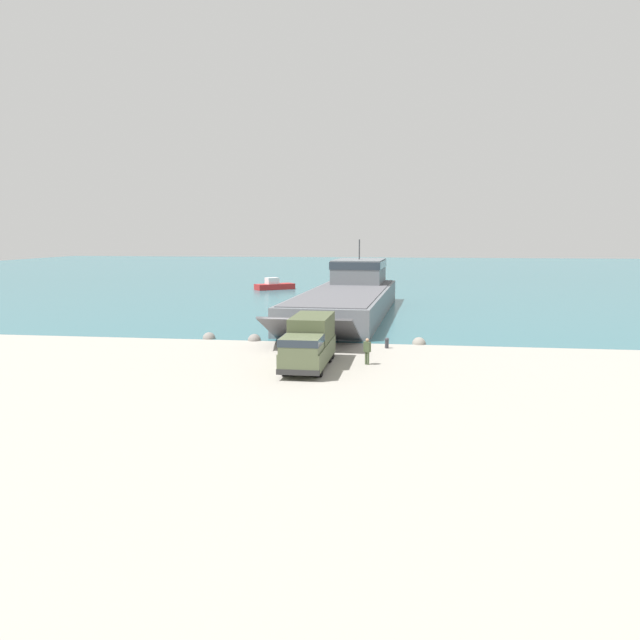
{
  "coord_description": "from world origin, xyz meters",
  "views": [
    {
      "loc": [
        8.93,
        -43.49,
        8.38
      ],
      "look_at": [
        2.66,
        0.6,
        2.23
      ],
      "focal_mm": 35.0,
      "sensor_mm": 36.0,
      "label": 1
    }
  ],
  "objects_px": {
    "military_truck": "(309,342)",
    "landing_craft": "(349,295)",
    "mooring_bollard": "(387,342)",
    "moored_boat_a": "(274,285)",
    "soldier_on_ramp": "(367,349)"
  },
  "relations": [
    {
      "from": "mooring_bollard",
      "to": "landing_craft",
      "type": "bearing_deg",
      "value": 102.81
    },
    {
      "from": "military_truck",
      "to": "mooring_bollard",
      "type": "bearing_deg",
      "value": 148.03
    },
    {
      "from": "military_truck",
      "to": "moored_boat_a",
      "type": "height_order",
      "value": "military_truck"
    },
    {
      "from": "military_truck",
      "to": "soldier_on_ramp",
      "type": "distance_m",
      "value": 3.88
    },
    {
      "from": "soldier_on_ramp",
      "to": "moored_boat_a",
      "type": "xyz_separation_m",
      "value": [
        -17.72,
        53.31,
        -0.39
      ]
    },
    {
      "from": "military_truck",
      "to": "landing_craft",
      "type": "bearing_deg",
      "value": -179.36
    },
    {
      "from": "military_truck",
      "to": "moored_boat_a",
      "type": "bearing_deg",
      "value": -165.14
    },
    {
      "from": "soldier_on_ramp",
      "to": "mooring_bollard",
      "type": "distance_m",
      "value": 6.17
    },
    {
      "from": "soldier_on_ramp",
      "to": "moored_boat_a",
      "type": "bearing_deg",
      "value": -130.37
    },
    {
      "from": "mooring_bollard",
      "to": "soldier_on_ramp",
      "type": "bearing_deg",
      "value": -99.93
    },
    {
      "from": "soldier_on_ramp",
      "to": "moored_boat_a",
      "type": "distance_m",
      "value": 56.18
    },
    {
      "from": "mooring_bollard",
      "to": "military_truck",
      "type": "bearing_deg",
      "value": -122.33
    },
    {
      "from": "military_truck",
      "to": "soldier_on_ramp",
      "type": "xyz_separation_m",
      "value": [
        3.6,
        1.31,
        -0.61
      ]
    },
    {
      "from": "landing_craft",
      "to": "soldier_on_ramp",
      "type": "relative_size",
      "value": 22.08
    },
    {
      "from": "landing_craft",
      "to": "soldier_on_ramp",
      "type": "xyz_separation_m",
      "value": [
        3.74,
        -27.14,
        -0.91
      ]
    }
  ]
}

